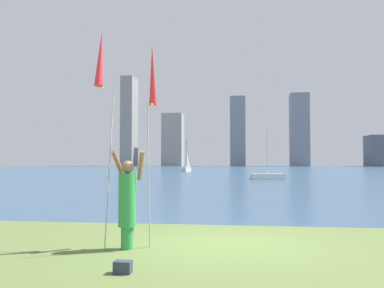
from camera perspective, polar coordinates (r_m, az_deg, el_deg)
ground at (r=59.44m, az=6.96°, el=-3.87°), size 120.00×138.00×0.12m
person at (r=8.04m, az=-8.85°, el=-7.66°), size 0.68×0.50×1.86m
kite_flag_left at (r=7.90m, az=-12.41°, el=10.60°), size 0.16×0.95×4.08m
kite_flag_right at (r=8.41m, az=-5.47°, el=8.78°), size 0.16×0.58×4.00m
bag at (r=6.50m, az=-9.49°, el=-16.35°), size 0.26×0.18×0.18m
sailboat_3 at (r=59.98m, az=-0.74°, el=-2.50°), size 1.21×1.82×4.67m
sailboat_4 at (r=36.54m, az=10.36°, el=-4.34°), size 3.08×1.73×4.27m
skyline_tower_0 at (r=118.08m, az=-8.62°, el=3.05°), size 3.37×6.73×24.92m
skyline_tower_1 at (r=119.98m, az=-2.64°, el=0.58°), size 5.84×5.49×15.04m
skyline_tower_2 at (r=116.64m, az=6.32°, el=1.77°), size 4.23×3.26×19.50m
skyline_tower_3 at (r=119.37m, az=14.54°, el=1.89°), size 4.97×6.02×20.13m
skyline_tower_4 at (r=121.29m, az=23.80°, el=-0.86°), size 3.87×7.51×8.27m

